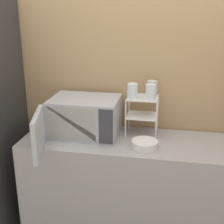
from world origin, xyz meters
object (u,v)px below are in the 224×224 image
Objects in this scene: glass_back_right at (152,88)px; microwave at (83,117)px; glass_front_right at (151,92)px; bowl at (145,144)px; dish_rack at (142,108)px; glass_front_left at (132,91)px.

microwave is at bearing -162.54° from glass_back_right.
glass_front_right reaches higher than bowl.
glass_back_right is (0.51, 0.16, 0.21)m from microwave.
glass_back_right is 1.00× the size of glass_front_right.
glass_front_right is at bearing -40.83° from dish_rack.
microwave is 0.57m from glass_back_right.
glass_front_left is (0.37, 0.05, 0.21)m from microwave.
bowl is at bearing -16.64° from microwave.
dish_rack reaches higher than bowl.
dish_rack is at bearing -141.28° from glass_back_right.
bowl is (0.05, -0.25, -0.19)m from dish_rack.
microwave is at bearing -172.13° from glass_front_left.
microwave is at bearing -166.34° from dish_rack.
glass_front_left is 0.13m from glass_front_right.
glass_back_right is (0.06, 0.05, 0.14)m from dish_rack.
dish_rack is 0.32m from bowl.
glass_front_left is 0.17m from glass_back_right.
microwave is at bearing -174.00° from glass_front_right.
bowl is at bearing -94.49° from glass_front_right.
dish_rack is at bearing 13.66° from microwave.
glass_back_right reaches higher than bowl.
microwave is 6.80× the size of glass_front_right.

